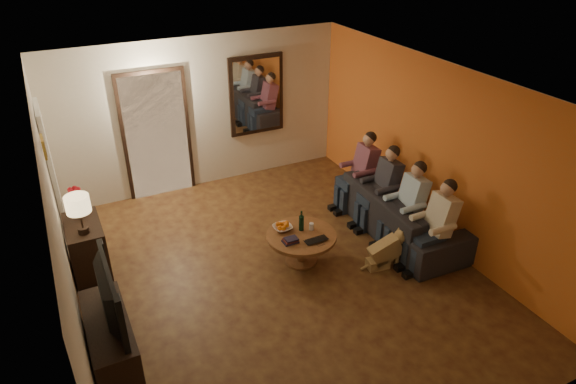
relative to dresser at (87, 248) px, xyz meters
name	(u,v)px	position (x,y,z in m)	size (l,w,h in m)	color
floor	(278,274)	(2.25, -1.20, -0.37)	(5.00, 6.00, 0.01)	#3F1B11
ceiling	(276,88)	(2.25, -1.20, 2.23)	(5.00, 6.00, 0.01)	white
back_wall	(202,114)	(2.25, 1.80, 0.93)	(5.00, 0.02, 2.60)	beige
front_wall	(442,356)	(2.25, -4.20, 0.93)	(5.00, 0.02, 2.60)	beige
left_wall	(61,241)	(-0.25, -1.20, 0.93)	(0.02, 6.00, 2.60)	beige
right_wall	(436,153)	(4.75, -1.20, 0.93)	(0.02, 6.00, 2.60)	beige
orange_accent	(435,153)	(4.74, -1.20, 0.93)	(0.01, 6.00, 2.60)	orange
kitchen_doorway	(157,136)	(1.45, 1.78, 0.68)	(1.00, 0.06, 2.10)	#FFE0A5
door_trim	(157,136)	(1.45, 1.77, 0.68)	(1.12, 0.04, 2.22)	black
fridge_glimpse	(173,142)	(1.70, 1.79, 0.53)	(0.45, 0.03, 1.70)	silver
mirror_frame	(256,95)	(3.25, 1.76, 1.13)	(1.00, 0.05, 1.40)	black
mirror_glass	(257,96)	(3.25, 1.73, 1.13)	(0.86, 0.02, 1.26)	white
white_door	(53,175)	(-0.21, 1.10, 0.65)	(0.06, 0.85, 2.04)	white
framed_art	(44,147)	(-0.22, 0.10, 1.48)	(0.03, 0.28, 0.24)	#B28C33
art_canvas	(45,147)	(-0.21, 0.10, 1.48)	(0.01, 0.22, 0.18)	brown
dresser	(87,248)	(0.00, 0.00, 0.00)	(0.45, 0.84, 0.75)	black
table_lamp	(80,214)	(0.00, -0.22, 0.64)	(0.30, 0.30, 0.54)	beige
flower_vase	(77,202)	(0.00, 0.22, 0.59)	(0.14, 0.14, 0.44)	#B4131F
tv_stand	(110,336)	(0.00, -1.62, -0.16)	(0.45, 1.30, 0.43)	black
tv	(101,297)	(0.00, -1.62, 0.40)	(0.15, 1.17, 0.67)	black
sofa	(399,211)	(4.35, -1.04, -0.03)	(0.93, 2.38, 0.70)	black
person_a	(436,228)	(4.25, -1.94, 0.23)	(0.60, 0.40, 1.20)	tan
person_b	(408,208)	(4.25, -1.34, 0.23)	(0.60, 0.40, 1.20)	tan
person_c	(383,190)	(4.25, -0.74, 0.23)	(0.60, 0.40, 1.20)	tan
person_d	(361,174)	(4.25, -0.14, 0.23)	(0.60, 0.40, 1.20)	tan
dog	(386,249)	(3.65, -1.69, -0.09)	(0.56, 0.24, 0.56)	#A3834B
coffee_table	(301,248)	(2.66, -1.08, -0.15)	(0.96, 0.96, 0.45)	brown
bowl	(283,228)	(2.48, -0.86, 0.11)	(0.26, 0.26, 0.06)	white
oranges	(283,224)	(2.48, -0.86, 0.18)	(0.20, 0.20, 0.08)	orange
wine_bottle	(301,220)	(2.71, -0.98, 0.23)	(0.07, 0.07, 0.31)	black
wine_glass	(311,226)	(2.84, -1.03, 0.13)	(0.06, 0.06, 0.10)	silver
book_stack	(290,240)	(2.44, -1.18, 0.11)	(0.20, 0.15, 0.07)	black
laptop	(318,242)	(2.76, -1.36, 0.09)	(0.33, 0.21, 0.03)	black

